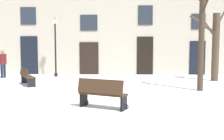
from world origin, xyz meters
name	(u,v)px	position (x,y,z in m)	size (l,w,h in m)	color
ground_plane	(111,93)	(0.00, 0.00, 0.00)	(30.99, 30.99, 0.00)	white
building_facade	(114,30)	(-0.01, 7.63, 3.10)	(19.37, 0.60, 6.09)	#BCB29E
tree_foreground	(215,44)	(5.74, 4.12, 2.08)	(2.39, 2.00, 4.36)	#4C3D2D
tree_right_of_center	(202,28)	(3.90, 0.70, 2.74)	(1.11, 2.50, 5.18)	#423326
streetlamp	(55,40)	(-3.78, 6.04, 2.35)	(0.30, 0.30, 3.84)	black
bench_far_corner	(27,76)	(-4.32, 2.18, 0.45)	(1.29, 1.77, 0.86)	#3D2819
bench_by_litter_bin	(102,94)	(-0.21, -2.75, 0.47)	(1.62, 1.08, 0.94)	#3D2819
person_by_shop_door	(3,62)	(-6.91, 5.27, 0.99)	(0.41, 0.43, 1.76)	black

